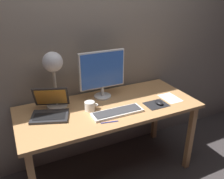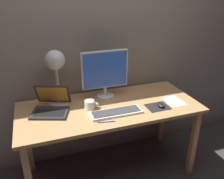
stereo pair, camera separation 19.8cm
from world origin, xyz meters
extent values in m
plane|color=#383333|center=(0.00, 0.00, 0.00)|extent=(4.80, 4.80, 0.00)
cube|color=gray|center=(0.00, 0.40, 1.30)|extent=(4.80, 0.06, 2.60)
cube|color=tan|center=(0.00, 0.00, 0.72)|extent=(1.60, 0.70, 0.03)
cube|color=tan|center=(0.74, -0.29, 0.35)|extent=(0.05, 0.05, 0.71)
cube|color=tan|center=(-0.74, 0.29, 0.35)|extent=(0.05, 0.05, 0.71)
cube|color=tan|center=(0.74, 0.29, 0.35)|extent=(0.05, 0.05, 0.71)
cylinder|color=silver|center=(0.02, 0.20, 0.75)|extent=(0.16, 0.16, 0.01)
cylinder|color=silver|center=(0.02, 0.20, 0.80)|extent=(0.03, 0.03, 0.09)
cube|color=silver|center=(0.02, 0.20, 1.02)|extent=(0.44, 0.03, 0.35)
cube|color=blue|center=(0.02, 0.18, 1.02)|extent=(0.42, 0.00, 0.33)
cube|color=silver|center=(0.01, -0.15, 0.75)|extent=(0.44, 0.15, 0.02)
cube|color=#38383A|center=(0.01, -0.15, 0.76)|extent=(0.41, 0.12, 0.01)
cube|color=#28282B|center=(-0.52, 0.03, 0.75)|extent=(0.35, 0.30, 0.02)
cube|color=black|center=(-0.52, 0.01, 0.76)|extent=(0.27, 0.19, 0.00)
cube|color=#28282B|center=(-0.47, 0.17, 0.86)|extent=(0.31, 0.19, 0.20)
cube|color=gold|center=(-0.47, 0.17, 0.86)|extent=(0.27, 0.17, 0.17)
cylinder|color=beige|center=(-0.41, 0.20, 0.75)|extent=(0.18, 0.18, 0.01)
cylinder|color=silver|center=(-0.41, 0.20, 0.94)|extent=(0.02, 0.02, 0.36)
sphere|color=silver|center=(-0.41, 0.20, 1.15)|extent=(0.17, 0.17, 0.17)
sphere|color=#FFEAB2|center=(-0.41, 0.19, 1.11)|extent=(0.06, 0.06, 0.06)
cube|color=black|center=(0.40, -0.16, 0.74)|extent=(0.20, 0.16, 0.00)
ellipsoid|color=black|center=(0.42, -0.17, 0.76)|extent=(0.06, 0.10, 0.03)
cylinder|color=white|center=(-0.18, 0.00, 0.78)|extent=(0.09, 0.09, 0.08)
torus|color=white|center=(-0.13, 0.00, 0.78)|extent=(0.05, 0.05, 0.01)
cube|color=white|center=(0.60, -0.11, 0.74)|extent=(0.15, 0.21, 0.00)
cylinder|color=#2633A5|center=(-0.11, -0.25, 0.74)|extent=(0.14, 0.03, 0.01)
camera|label=1|loc=(-0.77, -1.68, 1.73)|focal=37.67mm
camera|label=2|loc=(-0.59, -1.76, 1.73)|focal=37.67mm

